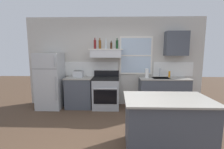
# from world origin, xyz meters

# --- Properties ---
(ground_plane) EXTENTS (16.00, 16.00, 0.00)m
(ground_plane) POSITION_xyz_m (0.00, 0.00, 0.00)
(ground_plane) COLOR #4C3828
(back_wall) EXTENTS (5.40, 0.11, 2.70)m
(back_wall) POSITION_xyz_m (0.03, 2.23, 1.35)
(back_wall) COLOR beige
(back_wall) RESTS_ON ground_plane
(refrigerator) EXTENTS (0.70, 0.72, 1.63)m
(refrigerator) POSITION_xyz_m (-1.90, 1.84, 0.81)
(refrigerator) COLOR #B7BABC
(refrigerator) RESTS_ON ground_plane
(counter_left_of_stove) EXTENTS (0.79, 0.63, 0.91)m
(counter_left_of_stove) POSITION_xyz_m (-1.05, 1.90, 0.46)
(counter_left_of_stove) COLOR #474C56
(counter_left_of_stove) RESTS_ON ground_plane
(toaster) EXTENTS (0.30, 0.20, 0.19)m
(toaster) POSITION_xyz_m (-1.09, 1.95, 1.01)
(toaster) COLOR silver
(toaster) RESTS_ON counter_left_of_stove
(stove_range) EXTENTS (0.76, 0.69, 1.09)m
(stove_range) POSITION_xyz_m (-0.25, 1.86, 0.46)
(stove_range) COLOR #9EA0A5
(stove_range) RESTS_ON ground_plane
(range_hood_shelf) EXTENTS (0.96, 0.52, 0.24)m
(range_hood_shelf) POSITION_xyz_m (-0.25, 1.96, 1.62)
(range_hood_shelf) COLOR silver
(bottle_red_label_wine) EXTENTS (0.07, 0.07, 0.32)m
(bottle_red_label_wine) POSITION_xyz_m (-0.57, 1.95, 1.88)
(bottle_red_label_wine) COLOR maroon
(bottle_red_label_wine) RESTS_ON range_hood_shelf
(bottle_amber_wine) EXTENTS (0.07, 0.07, 0.31)m
(bottle_amber_wine) POSITION_xyz_m (-0.42, 1.91, 1.88)
(bottle_amber_wine) COLOR brown
(bottle_amber_wine) RESTS_ON range_hood_shelf
(bottle_clear_tall) EXTENTS (0.06, 0.06, 0.30)m
(bottle_clear_tall) POSITION_xyz_m (-0.25, 1.97, 1.87)
(bottle_clear_tall) COLOR silver
(bottle_clear_tall) RESTS_ON range_hood_shelf
(bottle_brown_stout) EXTENTS (0.06, 0.06, 0.23)m
(bottle_brown_stout) POSITION_xyz_m (-0.10, 1.91, 1.84)
(bottle_brown_stout) COLOR #381E0F
(bottle_brown_stout) RESTS_ON range_hood_shelf
(bottle_dark_green_wine) EXTENTS (0.07, 0.07, 0.31)m
(bottle_dark_green_wine) POSITION_xyz_m (0.07, 1.97, 1.88)
(bottle_dark_green_wine) COLOR #143819
(bottle_dark_green_wine) RESTS_ON range_hood_shelf
(counter_right_with_sink) EXTENTS (1.43, 0.63, 0.91)m
(counter_right_with_sink) POSITION_xyz_m (1.45, 1.90, 0.46)
(counter_right_with_sink) COLOR #474C56
(counter_right_with_sink) RESTS_ON ground_plane
(sink_faucet) EXTENTS (0.03, 0.17, 0.28)m
(sink_faucet) POSITION_xyz_m (1.35, 2.00, 1.08)
(sink_faucet) COLOR silver
(sink_faucet) RESTS_ON counter_right_with_sink
(paper_towel_roll) EXTENTS (0.11, 0.11, 0.27)m
(paper_towel_roll) POSITION_xyz_m (0.95, 1.90, 1.04)
(paper_towel_roll) COLOR white
(paper_towel_roll) RESTS_ON counter_right_with_sink
(dish_soap_bottle) EXTENTS (0.06, 0.06, 0.18)m
(dish_soap_bottle) POSITION_xyz_m (1.63, 2.00, 1.00)
(dish_soap_bottle) COLOR orange
(dish_soap_bottle) RESTS_ON counter_right_with_sink
(kitchen_island) EXTENTS (1.40, 0.90, 0.91)m
(kitchen_island) POSITION_xyz_m (0.90, -0.18, 0.46)
(kitchen_island) COLOR #474C56
(kitchen_island) RESTS_ON ground_plane
(upper_cabinet_right) EXTENTS (0.64, 0.32, 0.70)m
(upper_cabinet_right) POSITION_xyz_m (1.80, 2.04, 1.90)
(upper_cabinet_right) COLOR #474C56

